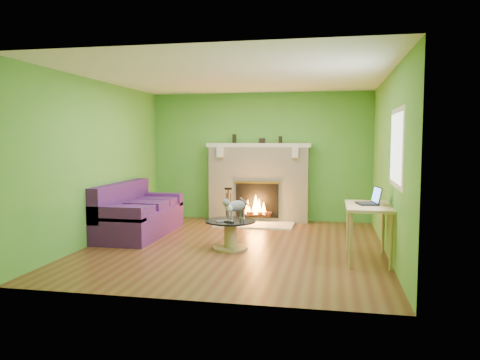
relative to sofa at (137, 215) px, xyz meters
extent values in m
plane|color=#5A2C19|center=(1.86, -0.53, -0.35)|extent=(5.00, 5.00, 0.00)
plane|color=white|center=(1.86, -0.53, 2.25)|extent=(5.00, 5.00, 0.00)
plane|color=#4A9530|center=(1.86, 1.97, 0.95)|extent=(5.00, 0.00, 5.00)
plane|color=#4A9530|center=(1.86, -3.03, 0.95)|extent=(5.00, 0.00, 5.00)
plane|color=#4A9530|center=(-0.39, -0.53, 0.95)|extent=(0.00, 5.00, 5.00)
plane|color=#4A9530|center=(4.11, -0.53, 0.95)|extent=(0.00, 5.00, 5.00)
plane|color=silver|center=(4.10, -1.43, 1.20)|extent=(0.00, 1.20, 1.20)
plane|color=white|center=(4.09, -1.43, 1.20)|extent=(0.00, 1.06, 1.06)
cube|color=beige|center=(1.86, 1.79, 0.40)|extent=(2.00, 0.35, 1.50)
cube|color=black|center=(1.86, 1.60, 0.09)|extent=(0.85, 0.03, 0.68)
cube|color=#B8862E|center=(1.86, 1.60, 0.45)|extent=(0.91, 0.02, 0.04)
cylinder|color=black|center=(1.86, 1.57, -0.19)|extent=(0.55, 0.07, 0.07)
cube|color=beige|center=(1.86, 1.76, 1.19)|extent=(2.10, 0.28, 0.08)
cube|color=beige|center=(1.11, 1.58, 1.05)|extent=(0.12, 0.10, 0.20)
cube|color=beige|center=(2.61, 1.58, 1.05)|extent=(0.12, 0.10, 0.20)
cube|color=beige|center=(1.86, 1.27, -0.33)|extent=(1.50, 0.75, 0.03)
cube|color=beige|center=(1.86, 1.76, 1.19)|extent=(2.10, 0.28, 0.08)
cube|color=#451758|center=(0.06, -0.01, -0.12)|extent=(0.91, 2.01, 0.45)
cube|color=#451758|center=(-0.29, -0.01, 0.27)|extent=(0.21, 2.01, 0.57)
cube|color=#451758|center=(0.06, -0.91, 0.17)|extent=(0.91, 0.21, 0.23)
cube|color=#451758|center=(0.06, 0.90, 0.17)|extent=(0.91, 0.21, 0.23)
cube|color=#451758|center=(0.11, -0.58, 0.17)|extent=(0.72, 0.54, 0.12)
cube|color=#451758|center=(0.11, 0.10, 0.17)|extent=(0.72, 0.54, 0.12)
cube|color=#451758|center=(0.11, 0.66, 0.17)|extent=(0.72, 0.54, 0.12)
cylinder|color=tan|center=(1.81, -0.70, -0.34)|extent=(0.54, 0.54, 0.03)
cylinder|color=tan|center=(1.81, -0.70, -0.13)|extent=(0.19, 0.19, 0.37)
cylinder|color=black|center=(1.81, -0.70, 0.07)|extent=(0.77, 0.77, 0.02)
cube|color=tan|center=(3.81, -1.02, 0.40)|extent=(0.60, 1.04, 0.04)
cylinder|color=tan|center=(3.56, -1.48, 0.01)|extent=(0.05, 0.05, 0.73)
cylinder|color=tan|center=(4.06, -1.48, 0.01)|extent=(0.05, 0.05, 0.73)
cylinder|color=tan|center=(3.56, -0.55, 0.01)|extent=(0.05, 0.05, 0.73)
cylinder|color=tan|center=(4.06, -0.55, 0.01)|extent=(0.05, 0.05, 0.73)
cube|color=gray|center=(1.71, -0.82, 0.09)|extent=(0.17, 0.13, 0.02)
cube|color=black|center=(1.83, -0.88, 0.09)|extent=(0.16, 0.11, 0.02)
cylinder|color=black|center=(1.36, 1.79, 1.32)|extent=(0.08, 0.08, 0.18)
cylinder|color=black|center=(2.29, 1.79, 1.30)|extent=(0.07, 0.07, 0.14)
cube|color=black|center=(1.93, 1.79, 1.28)|extent=(0.12, 0.08, 0.10)
camera|label=1|loc=(3.30, -7.53, 1.31)|focal=35.00mm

